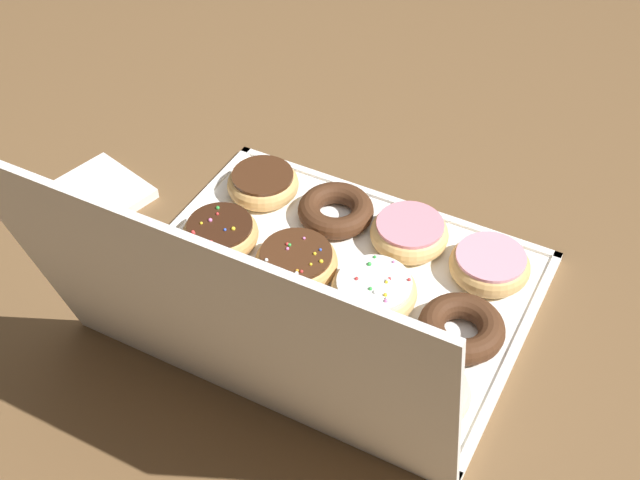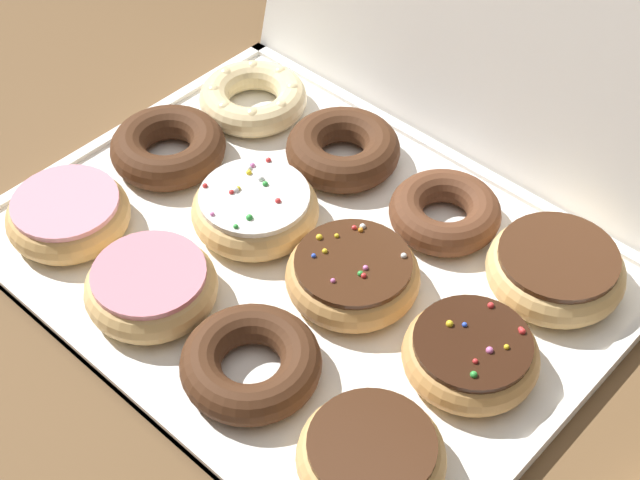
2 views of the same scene
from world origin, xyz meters
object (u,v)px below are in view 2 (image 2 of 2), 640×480
object	(u,v)px
pink_frosted_donut_0	(68,214)
chocolate_frosted_donut_3	(371,456)
pink_frosted_donut_1	(151,286)
sprinkle_donut_5	(256,208)
donut_box	(305,261)
sprinkle_donut_7	(468,357)
chocolate_cake_ring_donut_9	(343,149)
chocolate_cake_ring_donut_4	(168,147)
cruller_donut_8	(253,98)
chocolate_frosted_donut_11	(556,269)
chocolate_cake_ring_donut_2	(251,363)
chocolate_cake_ring_donut_10	(445,212)
sprinkle_donut_6	(350,277)

from	to	relation	value
pink_frosted_donut_0	chocolate_frosted_donut_3	bearing A→B (deg)	-0.58
pink_frosted_donut_1	sprinkle_donut_5	distance (m)	0.13
donut_box	chocolate_frosted_donut_3	size ratio (longest dim) A/B	4.82
chocolate_frosted_donut_3	sprinkle_donut_7	bearing A→B (deg)	90.86
pink_frosted_donut_0	pink_frosted_donut_1	size ratio (longest dim) A/B	0.99
chocolate_cake_ring_donut_9	pink_frosted_donut_0	bearing A→B (deg)	-117.13
pink_frosted_donut_0	chocolate_cake_ring_donut_9	bearing A→B (deg)	62.87
pink_frosted_donut_1	sprinkle_donut_5	size ratio (longest dim) A/B	0.97
chocolate_cake_ring_donut_4	chocolate_cake_ring_donut_9	world-z (taller)	same
chocolate_cake_ring_donut_9	sprinkle_donut_5	bearing A→B (deg)	-90.74
chocolate_frosted_donut_3	cruller_donut_8	bearing A→B (deg)	146.73
donut_box	cruller_donut_8	size ratio (longest dim) A/B	4.71
pink_frosted_donut_0	chocolate_frosted_donut_3	world-z (taller)	same
sprinkle_donut_5	chocolate_frosted_donut_11	world-z (taller)	sprinkle_donut_5
chocolate_cake_ring_donut_2	chocolate_cake_ring_donut_4	size ratio (longest dim) A/B	1.00
sprinkle_donut_7	chocolate_cake_ring_donut_2	bearing A→B (deg)	-136.03
pink_frosted_donut_1	chocolate_cake_ring_donut_2	distance (m)	0.12
chocolate_cake_ring_donut_4	sprinkle_donut_5	xyz separation A→B (m)	(0.13, -0.00, 0.00)
cruller_donut_8	sprinkle_donut_5	bearing A→B (deg)	-43.67
donut_box	sprinkle_donut_5	distance (m)	0.07
chocolate_frosted_donut_3	chocolate_cake_ring_donut_10	size ratio (longest dim) A/B	1.07
chocolate_cake_ring_donut_10	chocolate_frosted_donut_11	distance (m)	0.12
pink_frosted_donut_1	chocolate_cake_ring_donut_4	bearing A→B (deg)	134.71
sprinkle_donut_6	chocolate_frosted_donut_11	bearing A→B (deg)	45.33
pink_frosted_donut_1	chocolate_cake_ring_donut_10	xyz separation A→B (m)	(0.13, 0.25, -0.00)
chocolate_cake_ring_donut_2	pink_frosted_donut_1	bearing A→B (deg)	-178.60
donut_box	chocolate_frosted_donut_11	size ratio (longest dim) A/B	4.43
chocolate_cake_ring_donut_10	pink_frosted_donut_1	bearing A→B (deg)	-117.10
pink_frosted_donut_1	sprinkle_donut_7	xyz separation A→B (m)	(0.25, 0.13, -0.00)
sprinkle_donut_7	sprinkle_donut_6	bearing A→B (deg)	179.63
sprinkle_donut_5	sprinkle_donut_7	distance (m)	0.25
chocolate_frosted_donut_3	sprinkle_donut_6	distance (m)	0.18
pink_frosted_donut_1	sprinkle_donut_6	xyz separation A→B (m)	(0.12, 0.13, -0.00)
sprinkle_donut_7	chocolate_cake_ring_donut_10	xyz separation A→B (m)	(-0.12, 0.13, -0.00)
chocolate_cake_ring_donut_9	chocolate_cake_ring_donut_4	bearing A→B (deg)	-138.45
chocolate_cake_ring_donut_4	sprinkle_donut_6	distance (m)	0.25
chocolate_cake_ring_donut_2	sprinkle_donut_6	bearing A→B (deg)	90.55
donut_box	cruller_donut_8	xyz separation A→B (m)	(-0.19, 0.12, 0.02)
sprinkle_donut_5	chocolate_frosted_donut_11	bearing A→B (deg)	26.66
cruller_donut_8	pink_frosted_donut_1	bearing A→B (deg)	-62.71
pink_frosted_donut_1	chocolate_cake_ring_donut_9	size ratio (longest dim) A/B	1.01
chocolate_frosted_donut_11	chocolate_frosted_donut_3	bearing A→B (deg)	-89.49
chocolate_frosted_donut_3	chocolate_cake_ring_donut_9	xyz separation A→B (m)	(-0.25, 0.25, -0.00)
sprinkle_donut_6	cruller_donut_8	size ratio (longest dim) A/B	1.03
sprinkle_donut_5	chocolate_frosted_donut_11	distance (m)	0.28
donut_box	sprinkle_donut_6	world-z (taller)	sprinkle_donut_6
donut_box	sprinkle_donut_6	bearing A→B (deg)	-3.22
pink_frosted_donut_0	chocolate_cake_ring_donut_4	world-z (taller)	pink_frosted_donut_0
chocolate_frosted_donut_3	chocolate_cake_ring_donut_4	distance (m)	0.40
sprinkle_donut_6	chocolate_cake_ring_donut_9	world-z (taller)	sprinkle_donut_6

